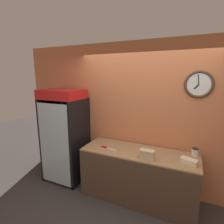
{
  "coord_description": "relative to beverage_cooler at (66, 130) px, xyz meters",
  "views": [
    {
      "loc": [
        0.72,
        -1.77,
        2.12
      ],
      "look_at": [
        -0.48,
        0.86,
        1.51
      ],
      "focal_mm": 28.0,
      "sensor_mm": 36.0,
      "label": 1
    }
  ],
  "objects": [
    {
      "name": "wall_back",
      "position": [
        1.54,
        0.33,
        0.34
      ],
      "size": [
        5.2,
        0.1,
        2.7
      ],
      "color": "#D17547",
      "rests_on": "ground_plane"
    },
    {
      "name": "beverage_cooler",
      "position": [
        0.0,
        0.0,
        0.0
      ],
      "size": [
        0.78,
        0.66,
        1.85
      ],
      "color": "black",
      "rests_on": "ground_plane"
    },
    {
      "name": "sandwich_stack_middle",
      "position": [
        1.72,
        -0.26,
        -0.04
      ],
      "size": [
        0.22,
        0.12,
        0.07
      ],
      "color": "tan",
      "rests_on": "sandwich_stack_bottom"
    },
    {
      "name": "chefs_knife",
      "position": [
        0.99,
        -0.15,
        -0.14
      ],
      "size": [
        0.3,
        0.08,
        0.02
      ],
      "color": "silver",
      "rests_on": "prep_counter"
    },
    {
      "name": "sandwich_stack_bottom",
      "position": [
        1.72,
        -0.26,
        -0.11
      ],
      "size": [
        0.22,
        0.12,
        0.07
      ],
      "color": "tan",
      "rests_on": "prep_counter"
    },
    {
      "name": "condiment_jar",
      "position": [
        2.39,
        0.17,
        -0.08
      ],
      "size": [
        0.11,
        0.11,
        0.12
      ],
      "color": "silver",
      "rests_on": "prep_counter"
    },
    {
      "name": "prep_counter",
      "position": [
        1.53,
        -0.05,
        -0.58
      ],
      "size": [
        1.9,
        0.67,
        0.87
      ],
      "color": "#4C3828",
      "rests_on": "ground_plane"
    },
    {
      "name": "sandwich_flat_left",
      "position": [
        2.3,
        -0.15,
        -0.11
      ],
      "size": [
        0.26,
        0.19,
        0.07
      ],
      "color": "beige",
      "rests_on": "prep_counter"
    }
  ]
}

